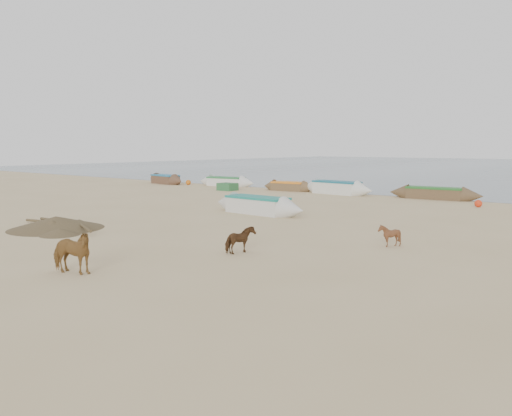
# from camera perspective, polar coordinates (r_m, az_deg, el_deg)

# --- Properties ---
(ground) EXTENTS (140.00, 140.00, 0.00)m
(ground) POSITION_cam_1_polar(r_m,az_deg,el_deg) (18.40, -7.76, -4.30)
(ground) COLOR tan
(ground) RESTS_ON ground
(cow_adult) EXTENTS (1.62, 1.10, 1.26)m
(cow_adult) POSITION_cam_1_polar(r_m,az_deg,el_deg) (15.10, -20.41, -4.76)
(cow_adult) COLOR brown
(cow_adult) RESTS_ON ground
(calf_front) EXTENTS (0.89, 0.83, 0.83)m
(calf_front) POSITION_cam_1_polar(r_m,az_deg,el_deg) (18.63, 15.01, -3.05)
(calf_front) COLOR #59321C
(calf_front) RESTS_ON ground
(calf_right) EXTENTS (0.94, 1.04, 0.91)m
(calf_right) POSITION_cam_1_polar(r_m,az_deg,el_deg) (16.86, -1.74, -3.71)
(calf_right) COLOR #4D2F19
(calf_right) RESTS_ON ground
(near_canoe) EXTENTS (6.20, 1.67, 0.93)m
(near_canoe) POSITION_cam_1_polar(r_m,az_deg,el_deg) (26.82, 0.16, 0.34)
(near_canoe) COLOR silver
(near_canoe) RESTS_ON ground
(debris_pile) EXTENTS (4.17, 4.17, 0.55)m
(debris_pile) POSITION_cam_1_polar(r_m,az_deg,el_deg) (23.63, -21.87, -1.55)
(debris_pile) COLOR brown
(debris_pile) RESTS_ON ground
(waterline_canoes) EXTENTS (56.28, 3.82, 0.98)m
(waterline_canoes) POSITION_cam_1_polar(r_m,az_deg,el_deg) (35.60, 17.84, 1.62)
(waterline_canoes) COLOR brown
(waterline_canoes) RESTS_ON ground
(beach_clutter) EXTENTS (44.03, 5.29, 0.64)m
(beach_clutter) POSITION_cam_1_polar(r_m,az_deg,el_deg) (33.34, 22.43, 0.84)
(beach_clutter) COLOR #2D6437
(beach_clutter) RESTS_ON ground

